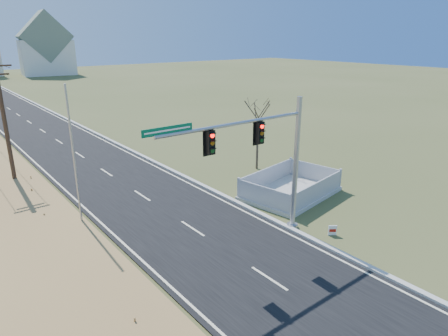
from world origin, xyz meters
The scene contains 10 objects.
ground centered at (0.00, 0.00, 0.00)m, with size 260.00×260.00×0.00m, color #444C25.
road centered at (0.00, 50.00, 0.03)m, with size 8.00×180.00×0.06m, color black.
curb centered at (4.15, 50.00, 0.09)m, with size 0.30×180.00×0.18m, color #B2AFA8.
utility_pole_near centered at (-6.50, 15.00, 4.68)m, with size 1.80×0.26×9.00m.
condo_ne centered at (20.00, 104.00, 6.84)m, with size 14.12×10.51×16.52m.
traffic_signal_mast centered at (2.63, 0.81, 4.43)m, with size 9.08×0.62×7.22m.
fence_enclosure centered at (7.93, 4.17, 0.28)m, with size 6.95×5.33×1.44m.
open_sign centered at (5.48, -1.13, 0.30)m, with size 0.40×0.30×0.56m.
flagpole centered at (-5.22, 6.15, 3.22)m, with size 0.36×0.36×8.06m.
bare_tree centered at (9.90, 9.64, 4.75)m, with size 2.23×2.23×5.90m.
Camera 1 is at (-10.75, -12.58, 10.10)m, focal length 32.00 mm.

